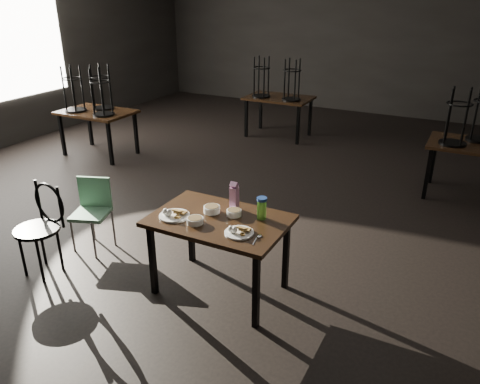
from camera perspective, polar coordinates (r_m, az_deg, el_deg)
The scene contains 15 objects.
room at distance 5.30m, azimuth -0.58°, elevation 20.56°, with size 12.00×12.04×3.22m.
main_table at distance 4.16m, azimuth -2.54°, elevation -4.22°, with size 1.20×0.80×0.75m.
plate_left at distance 4.19m, azimuth -8.06°, elevation -2.69°, with size 0.27×0.27×0.09m.
plate_right at distance 3.87m, azimuth -0.16°, elevation -4.81°, with size 0.25×0.25×0.08m.
bowl_near at distance 4.23m, azimuth -3.45°, elevation -2.09°, with size 0.15×0.15×0.06m.
bowl_far at distance 4.17m, azimuth -0.74°, elevation -2.50°, with size 0.13×0.13×0.05m.
bowl_big at distance 4.05m, azimuth -5.51°, elevation -3.45°, with size 0.15×0.15×0.05m.
juice_carton at distance 4.24m, azimuth -0.71°, elevation -0.57°, with size 0.07×0.07×0.27m.
water_bottle at distance 4.08m, azimuth 2.66°, elevation -1.94°, with size 0.12×0.12×0.20m.
spoon at distance 3.82m, azimuth 2.30°, elevation -5.48°, with size 0.05×0.18×0.01m.
bentwood_chair at distance 4.92m, azimuth -22.96°, elevation -3.36°, with size 0.44×0.43×0.90m.
school_chair at distance 5.23m, azimuth -17.54°, elevation -1.77°, with size 0.46×0.46×0.77m.
bg_table_left at distance 8.15m, azimuth -17.19°, elevation 9.58°, with size 1.20×0.80×1.48m.
bg_table_right at distance 6.81m, azimuth 27.06°, elevation 5.39°, with size 1.20×0.80×1.48m.
bg_table_far at distance 8.87m, azimuth 4.68°, elevation 11.43°, with size 1.20×0.80×1.48m.
Camera 1 is at (2.42, -4.67, 2.61)m, focal length 35.00 mm.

